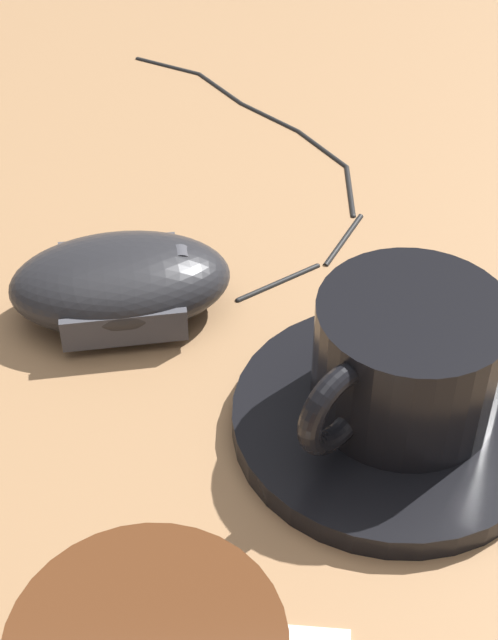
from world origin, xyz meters
TOP-DOWN VIEW (x-y plane):
  - ground_plane at (0.00, 0.00)m, footprint 3.00×3.00m
  - saucer at (0.00, 0.03)m, footprint 0.14×0.14m
  - coffee_cup at (0.00, 0.03)m, footprint 0.10×0.09m
  - computer_mouse at (-0.12, 0.11)m, footprint 0.12×0.07m
  - mouse_cable at (-0.03, 0.26)m, footprint 0.13×0.28m

SIDE VIEW (x-z plane):
  - ground_plane at x=0.00m, z-range 0.00..0.00m
  - mouse_cable at x=-0.03m, z-range 0.00..0.00m
  - saucer at x=0.00m, z-range 0.00..0.01m
  - computer_mouse at x=-0.12m, z-range 0.00..0.04m
  - coffee_cup at x=0.00m, z-range 0.01..0.07m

